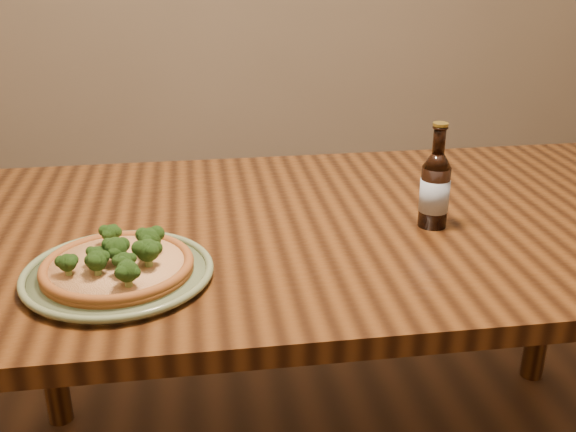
{
  "coord_description": "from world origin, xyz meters",
  "views": [
    {
      "loc": [
        -0.3,
        -1.18,
        1.31
      ],
      "look_at": [
        -0.13,
        -0.03,
        0.82
      ],
      "focal_mm": 42.0,
      "sensor_mm": 36.0,
      "label": 1
    }
  ],
  "objects": [
    {
      "name": "plate",
      "position": [
        -0.45,
        -0.1,
        0.76
      ],
      "size": [
        0.33,
        0.33,
        0.02
      ],
      "rotation": [
        0.0,
        0.0,
        -0.17
      ],
      "color": "#6A7953",
      "rests_on": "table"
    },
    {
      "name": "table",
      "position": [
        0.0,
        0.1,
        0.66
      ],
      "size": [
        1.6,
        0.9,
        0.75
      ],
      "color": "#4B2810",
      "rests_on": "ground"
    },
    {
      "name": "pizza",
      "position": [
        -0.44,
        -0.1,
        0.78
      ],
      "size": [
        0.27,
        0.27,
        0.07
      ],
      "rotation": [
        0.0,
        0.0,
        0.34
      ],
      "color": "brown",
      "rests_on": "plate"
    },
    {
      "name": "beer_bottle",
      "position": [
        0.18,
        0.04,
        0.83
      ],
      "size": [
        0.06,
        0.06,
        0.22
      ],
      "rotation": [
        0.0,
        0.0,
        0.08
      ],
      "color": "black",
      "rests_on": "table"
    }
  ]
}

